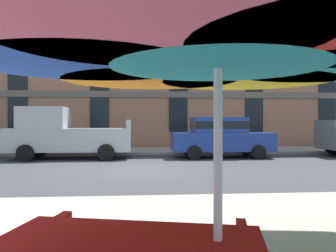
% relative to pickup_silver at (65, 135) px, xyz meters
% --- Properties ---
extents(ground_plane, '(120.00, 120.00, 0.00)m').
position_rel_pickup_silver_xyz_m(ground_plane, '(3.15, -3.70, -1.03)').
color(ground_plane, '#38383A').
extents(sidewalk_far, '(56.00, 3.60, 0.12)m').
position_rel_pickup_silver_xyz_m(sidewalk_far, '(3.15, 3.10, -0.97)').
color(sidewalk_far, gray).
rests_on(sidewalk_far, ground).
extents(apartment_building, '(46.08, 12.08, 16.00)m').
position_rel_pickup_silver_xyz_m(apartment_building, '(3.15, 11.29, 6.97)').
color(apartment_building, '#A87056').
rests_on(apartment_building, ground).
extents(pickup_silver, '(5.10, 2.12, 2.20)m').
position_rel_pickup_silver_xyz_m(pickup_silver, '(0.00, 0.00, 0.00)').
color(pickup_silver, '#A8AAB2').
rests_on(pickup_silver, ground).
extents(sedan_blue, '(4.40, 1.98, 1.78)m').
position_rel_pickup_silver_xyz_m(sedan_blue, '(6.75, -0.00, -0.08)').
color(sedan_blue, navy).
rests_on(sedan_blue, ground).
extents(patio_umbrella, '(3.22, 2.99, 2.46)m').
position_rel_pickup_silver_xyz_m(patio_umbrella, '(3.70, -12.70, 1.12)').
color(patio_umbrella, silver).
rests_on(patio_umbrella, ground).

